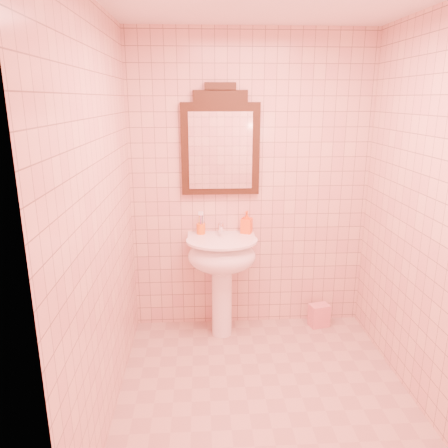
{
  "coord_description": "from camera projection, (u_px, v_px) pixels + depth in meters",
  "views": [
    {
      "loc": [
        -0.42,
        -2.49,
        1.96
      ],
      "look_at": [
        -0.25,
        0.55,
        1.08
      ],
      "focal_mm": 35.0,
      "sensor_mm": 36.0,
      "label": 1
    }
  ],
  "objects": [
    {
      "name": "toothbrush_cup",
      "position": [
        201.0,
        228.0,
        3.66
      ],
      "size": [
        0.07,
        0.07,
        0.17
      ],
      "rotation": [
        0.0,
        0.0,
        -0.25
      ],
      "color": "orange",
      "rests_on": "pedestal_sink"
    },
    {
      "name": "pedestal_sink",
      "position": [
        222.0,
        262.0,
        3.6
      ],
      "size": [
        0.58,
        0.58,
        0.86
      ],
      "color": "white",
      "rests_on": "floor"
    },
    {
      "name": "faucet",
      "position": [
        221.0,
        228.0,
        3.66
      ],
      "size": [
        0.04,
        0.16,
        0.11
      ],
      "color": "white",
      "rests_on": "pedestal_sink"
    },
    {
      "name": "mirror",
      "position": [
        220.0,
        144.0,
        3.53
      ],
      "size": [
        0.64,
        0.06,
        0.89
      ],
      "color": "black",
      "rests_on": "back_wall"
    },
    {
      "name": "towel",
      "position": [
        319.0,
        315.0,
        3.89
      ],
      "size": [
        0.19,
        0.15,
        0.2
      ],
      "primitive_type": "cube",
      "rotation": [
        0.0,
        0.0,
        0.25
      ],
      "color": "pink",
      "rests_on": "floor"
    },
    {
      "name": "soap_dispenser",
      "position": [
        247.0,
        222.0,
        3.68
      ],
      "size": [
        0.11,
        0.11,
        0.19
      ],
      "primitive_type": "imported",
      "rotation": [
        0.0,
        0.0,
        -0.38
      ],
      "color": "#F65714",
      "rests_on": "pedestal_sink"
    },
    {
      "name": "back_wall",
      "position": [
        250.0,
        186.0,
        3.67
      ],
      "size": [
        2.0,
        0.02,
        2.5
      ],
      "primitive_type": "cube",
      "color": "beige",
      "rests_on": "floor"
    },
    {
      "name": "floor",
      "position": [
        265.0,
        399.0,
        2.96
      ],
      "size": [
        2.2,
        2.2,
        0.0
      ],
      "primitive_type": "plane",
      "color": "tan",
      "rests_on": "ground"
    }
  ]
}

